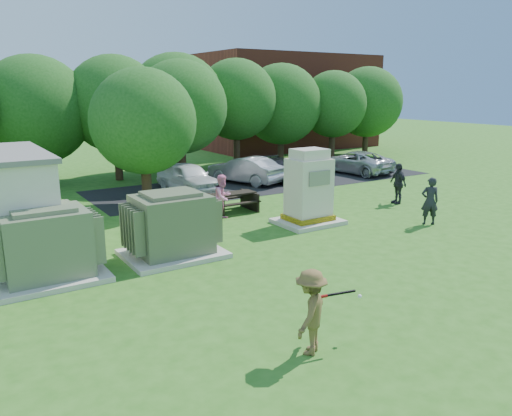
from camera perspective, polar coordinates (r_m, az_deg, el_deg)
ground at (r=13.89m, az=9.02°, el=-8.50°), size 120.00×120.00×0.00m
brick_building at (r=45.25m, az=3.61°, el=12.02°), size 15.00×8.00×8.00m
parking_strip at (r=28.34m, az=1.59°, el=3.02°), size 20.00×6.00×0.01m
transformer_left at (r=14.82m, az=-22.88°, el=-4.03°), size 3.00×2.40×2.07m
transformer_right at (r=15.79m, az=-9.59°, el=-2.09°), size 3.00×2.40×2.07m
generator_cabinet at (r=19.38m, az=6.04°, el=1.89°), size 2.41×1.97×2.93m
picnic_table at (r=21.33m, az=-2.66°, el=0.93°), size 1.95×1.46×0.83m
batter at (r=10.10m, az=6.26°, el=-11.73°), size 1.30×1.17×1.75m
person_by_generator at (r=20.39m, az=19.25°, el=0.76°), size 0.81×0.75×1.86m
person_at_picnic at (r=20.06m, az=-3.82°, el=1.25°), size 1.09×0.98×1.83m
person_walking_right at (r=23.71m, az=15.91°, el=2.71°), size 0.68×1.16×1.86m
car_white at (r=25.74m, az=-7.72°, el=3.50°), size 2.18×4.51×1.48m
car_silver_a at (r=27.85m, az=-1.26°, el=4.38°), size 2.95×4.76×1.48m
car_dark at (r=28.84m, az=2.98°, el=4.42°), size 2.30×4.41×1.22m
car_silver_b at (r=31.82m, az=11.23°, el=5.18°), size 2.83×5.21×1.39m
batting_equipment at (r=10.36m, az=9.34°, el=-9.76°), size 1.20×0.22×0.32m
tree_row at (r=29.94m, az=-12.46°, el=11.28°), size 41.30×13.30×7.30m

